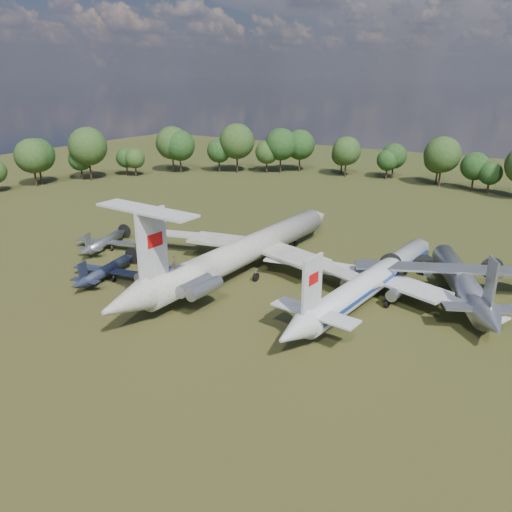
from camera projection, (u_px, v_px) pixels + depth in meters
The scene contains 7 objects.
ground at pixel (232, 271), 80.13m from camera, with size 300.00×300.00×0.00m, color #233B13.
il62_airliner at pixel (246, 255), 78.90m from camera, with size 45.19×58.75×5.76m, color silver, non-canonical shape.
tu104_jet at pixel (373, 284), 69.16m from camera, with size 35.12×46.82×4.68m, color silver, non-canonical shape.
an12_transport at pixel (461, 285), 69.59m from camera, with size 29.19×32.62×4.29m, color #9B9DA2, non-canonical shape.
small_prop_west at pixel (106, 273), 76.45m from camera, with size 11.69×15.94×2.34m, color #161D32, non-canonical shape.
small_prop_northwest at pixel (105, 244), 89.75m from camera, with size 11.46×15.63×2.29m, color #989A9F, non-canonical shape.
person_on_il62 at pixel (174, 262), 65.11m from camera, with size 0.70×0.46×1.93m, color olive.
Camera 1 is at (42.90, -61.05, 29.57)m, focal length 35.00 mm.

